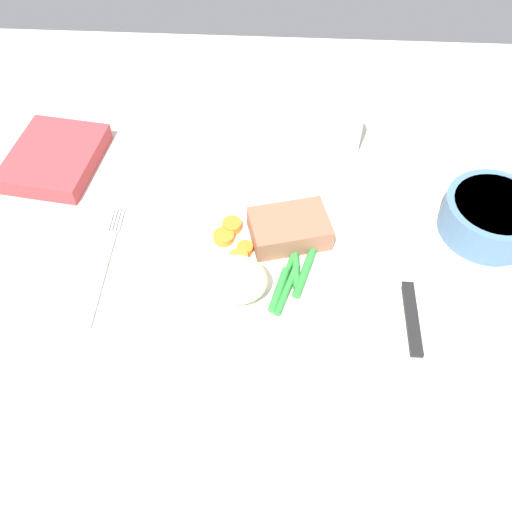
% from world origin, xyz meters
% --- Properties ---
extents(dining_table, '(1.20, 0.90, 0.02)m').
position_xyz_m(dining_table, '(0.00, 0.00, 0.01)').
color(dining_table, beige).
rests_on(dining_table, ground).
extents(dinner_plate, '(0.24, 0.24, 0.02)m').
position_xyz_m(dinner_plate, '(-0.02, -0.03, 0.03)').
color(dinner_plate, white).
rests_on(dinner_plate, dining_table).
extents(meat_portion, '(0.10, 0.08, 0.03)m').
position_xyz_m(meat_portion, '(0.01, 0.01, 0.05)').
color(meat_portion, '#936047').
rests_on(meat_portion, dinner_plate).
extents(mashed_potatoes, '(0.07, 0.05, 0.05)m').
position_xyz_m(mashed_potatoes, '(-0.04, -0.07, 0.06)').
color(mashed_potatoes, beige).
rests_on(mashed_potatoes, dinner_plate).
extents(carrot_slices, '(0.05, 0.07, 0.01)m').
position_xyz_m(carrot_slices, '(-0.05, -0.01, 0.04)').
color(carrot_slices, orange).
rests_on(carrot_slices, dinner_plate).
extents(green_beans, '(0.06, 0.10, 0.01)m').
position_xyz_m(green_beans, '(0.02, -0.05, 0.04)').
color(green_beans, '#2D8C38').
rests_on(green_beans, dinner_plate).
extents(fork, '(0.01, 0.17, 0.00)m').
position_xyz_m(fork, '(-0.19, -0.03, 0.02)').
color(fork, silver).
rests_on(fork, dining_table).
extents(knife, '(0.02, 0.20, 0.01)m').
position_xyz_m(knife, '(0.15, -0.03, 0.02)').
color(knife, black).
rests_on(knife, dining_table).
extents(water_glass, '(0.07, 0.07, 0.08)m').
position_xyz_m(water_glass, '(0.07, 0.18, 0.05)').
color(water_glass, silver).
rests_on(water_glass, dining_table).
extents(salad_bowl, '(0.11, 0.11, 0.05)m').
position_xyz_m(salad_bowl, '(0.25, 0.05, 0.05)').
color(salad_bowl, '#4C7299').
rests_on(salad_bowl, dining_table).
extents(napkin, '(0.12, 0.14, 0.02)m').
position_xyz_m(napkin, '(-0.29, 0.13, 0.03)').
color(napkin, '#B2383D').
rests_on(napkin, dining_table).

